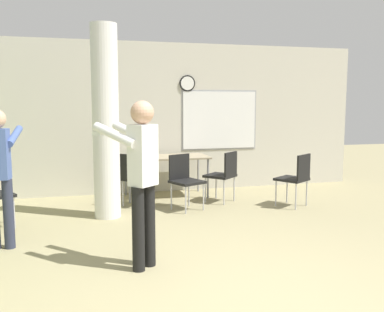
# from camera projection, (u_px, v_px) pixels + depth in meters

# --- Properties ---
(wall_back) EXTENTS (8.00, 0.15, 2.80)m
(wall_back) POSITION_uv_depth(u_px,v_px,m) (160.00, 118.00, 8.08)
(wall_back) COLOR beige
(wall_back) RESTS_ON ground_plane
(support_pillar) EXTENTS (0.38, 0.38, 2.80)m
(support_pillar) POSITION_uv_depth(u_px,v_px,m) (106.00, 123.00, 6.19)
(support_pillar) COLOR white
(support_pillar) RESTS_ON ground_plane
(folding_table) EXTENTS (1.50, 0.75, 0.74)m
(folding_table) POSITION_uv_depth(u_px,v_px,m) (166.00, 159.00, 7.63)
(folding_table) COLOR tan
(folding_table) RESTS_ON ground_plane
(bottle_on_table) EXTENTS (0.07, 0.07, 0.25)m
(bottle_on_table) POSITION_uv_depth(u_px,v_px,m) (153.00, 150.00, 7.74)
(bottle_on_table) COLOR silver
(bottle_on_table) RESTS_ON folding_table
(chair_mid_room) EXTENTS (0.61, 0.61, 0.87)m
(chair_mid_room) POSITION_uv_depth(u_px,v_px,m) (296.00, 176.00, 6.91)
(chair_mid_room) COLOR black
(chair_mid_room) RESTS_ON ground_plane
(chair_table_front) EXTENTS (0.58, 0.58, 0.87)m
(chair_table_front) POSITION_uv_depth(u_px,v_px,m) (184.00, 178.00, 6.76)
(chair_table_front) COLOR black
(chair_table_front) RESTS_ON ground_plane
(chair_table_left) EXTENTS (0.62, 0.62, 0.87)m
(chair_table_left) POSITION_uv_depth(u_px,v_px,m) (135.00, 176.00, 6.93)
(chair_table_left) COLOR black
(chair_table_left) RESTS_ON ground_plane
(chair_table_right) EXTENTS (0.62, 0.62, 0.87)m
(chair_table_right) POSITION_uv_depth(u_px,v_px,m) (224.00, 173.00, 7.23)
(chair_table_right) COLOR black
(chair_table_right) RESTS_ON ground_plane
(person_playing_front) EXTENTS (0.64, 0.67, 1.71)m
(person_playing_front) POSITION_uv_depth(u_px,v_px,m) (141.00, 171.00, 4.29)
(person_playing_front) COLOR black
(person_playing_front) RESTS_ON ground_plane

